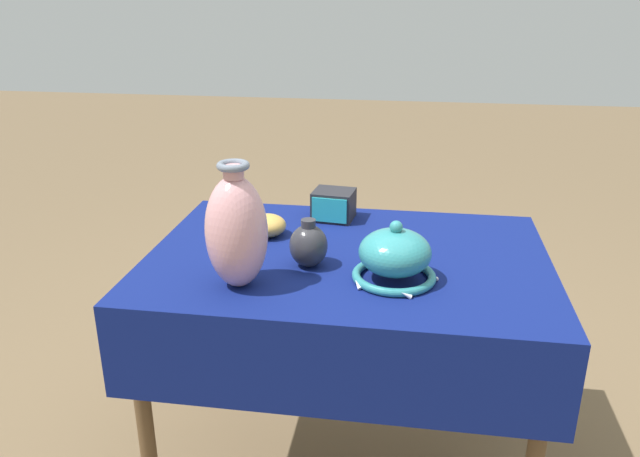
{
  "coord_description": "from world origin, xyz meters",
  "views": [
    {
      "loc": [
        0.17,
        -1.61,
        1.44
      ],
      "look_at": [
        -0.06,
        -0.14,
        0.87
      ],
      "focal_mm": 35.0,
      "sensor_mm": 36.0,
      "label": 1
    }
  ],
  "objects_px": {
    "bowl_shallow_ochre": "(267,225)",
    "vase_dome_bell": "(395,257)",
    "jar_round_charcoal": "(309,245)",
    "vase_tall_bulbous": "(236,231)",
    "mosaic_tile_box": "(334,205)"
  },
  "relations": [
    {
      "from": "vase_tall_bulbous",
      "to": "jar_round_charcoal",
      "type": "bearing_deg",
      "value": 42.98
    },
    {
      "from": "vase_dome_bell",
      "to": "bowl_shallow_ochre",
      "type": "bearing_deg",
      "value": 147.47
    },
    {
      "from": "vase_tall_bulbous",
      "to": "bowl_shallow_ochre",
      "type": "distance_m",
      "value": 0.36
    },
    {
      "from": "vase_dome_bell",
      "to": "jar_round_charcoal",
      "type": "xyz_separation_m",
      "value": [
        -0.23,
        0.05,
        -0.0
      ]
    },
    {
      "from": "mosaic_tile_box",
      "to": "bowl_shallow_ochre",
      "type": "height_order",
      "value": "mosaic_tile_box"
    },
    {
      "from": "mosaic_tile_box",
      "to": "bowl_shallow_ochre",
      "type": "distance_m",
      "value": 0.25
    },
    {
      "from": "vase_dome_bell",
      "to": "mosaic_tile_box",
      "type": "bearing_deg",
      "value": 116.64
    },
    {
      "from": "vase_dome_bell",
      "to": "vase_tall_bulbous",
      "type": "bearing_deg",
      "value": -166.71
    },
    {
      "from": "vase_dome_bell",
      "to": "jar_round_charcoal",
      "type": "bearing_deg",
      "value": 167.25
    },
    {
      "from": "bowl_shallow_ochre",
      "to": "vase_dome_bell",
      "type": "bearing_deg",
      "value": -32.53
    },
    {
      "from": "vase_tall_bulbous",
      "to": "vase_dome_bell",
      "type": "relative_size",
      "value": 1.42
    },
    {
      "from": "jar_round_charcoal",
      "to": "mosaic_tile_box",
      "type": "bearing_deg",
      "value": 87.35
    },
    {
      "from": "mosaic_tile_box",
      "to": "bowl_shallow_ochre",
      "type": "bearing_deg",
      "value": -128.71
    },
    {
      "from": "vase_tall_bulbous",
      "to": "jar_round_charcoal",
      "type": "height_order",
      "value": "vase_tall_bulbous"
    },
    {
      "from": "vase_dome_bell",
      "to": "jar_round_charcoal",
      "type": "distance_m",
      "value": 0.24
    }
  ]
}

